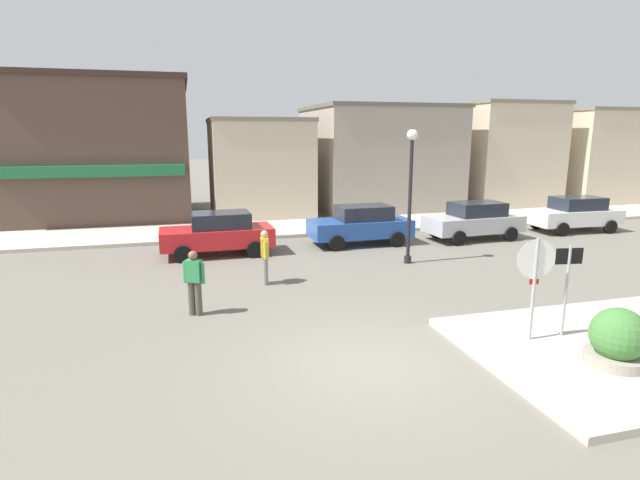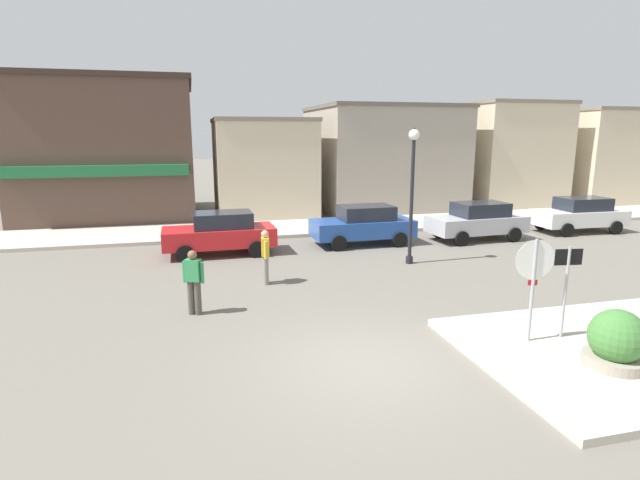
# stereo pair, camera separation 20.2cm
# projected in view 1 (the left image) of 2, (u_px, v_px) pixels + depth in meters

# --- Properties ---
(ground_plane) EXTENTS (160.00, 160.00, 0.00)m
(ground_plane) POSITION_uv_depth(u_px,v_px,m) (370.00, 364.00, 9.62)
(ground_plane) COLOR #6B665B
(sidewalk_corner) EXTENTS (6.40, 4.80, 0.15)m
(sidewalk_corner) POSITION_uv_depth(u_px,v_px,m) (627.00, 348.00, 10.13)
(sidewalk_corner) COLOR beige
(sidewalk_corner) RESTS_ON ground
(kerb_far) EXTENTS (80.00, 4.00, 0.15)m
(kerb_far) POSITION_uv_depth(u_px,v_px,m) (261.00, 229.00, 22.76)
(kerb_far) COLOR beige
(kerb_far) RESTS_ON ground
(stop_sign) EXTENTS (0.81, 0.14, 2.30)m
(stop_sign) POSITION_uv_depth(u_px,v_px,m) (535.00, 276.00, 10.13)
(stop_sign) COLOR #9E9EA3
(stop_sign) RESTS_ON ground
(one_way_sign) EXTENTS (0.60, 0.10, 2.10)m
(one_way_sign) POSITION_uv_depth(u_px,v_px,m) (567.00, 282.00, 10.36)
(one_way_sign) COLOR #9E9EA3
(one_way_sign) RESTS_ON ground
(planter) EXTENTS (1.10, 1.10, 1.23)m
(planter) POSITION_uv_depth(u_px,v_px,m) (617.00, 343.00, 9.21)
(planter) COLOR gray
(planter) RESTS_ON ground
(lamp_post) EXTENTS (0.36, 0.36, 4.54)m
(lamp_post) POSITION_uv_depth(u_px,v_px,m) (411.00, 176.00, 16.48)
(lamp_post) COLOR black
(lamp_post) RESTS_ON ground
(parked_car_nearest) EXTENTS (4.04, 1.96, 1.56)m
(parked_car_nearest) POSITION_uv_depth(u_px,v_px,m) (218.00, 233.00, 18.10)
(parked_car_nearest) COLOR red
(parked_car_nearest) RESTS_ON ground
(parked_car_second) EXTENTS (4.03, 1.94, 1.56)m
(parked_car_second) POSITION_uv_depth(u_px,v_px,m) (361.00, 224.00, 19.80)
(parked_car_second) COLOR #234C9E
(parked_car_second) RESTS_ON ground
(parked_car_third) EXTENTS (4.10, 2.07, 1.56)m
(parked_car_third) POSITION_uv_depth(u_px,v_px,m) (474.00, 220.00, 20.75)
(parked_car_third) COLOR #B7B7BC
(parked_car_third) RESTS_ON ground
(parked_car_fourth) EXTENTS (4.04, 1.95, 1.56)m
(parked_car_fourth) POSITION_uv_depth(u_px,v_px,m) (575.00, 214.00, 22.47)
(parked_car_fourth) COLOR white
(parked_car_fourth) RESTS_ON ground
(pedestrian_crossing_near) EXTENTS (0.26, 0.56, 1.61)m
(pedestrian_crossing_near) POSITION_uv_depth(u_px,v_px,m) (265.00, 255.00, 14.54)
(pedestrian_crossing_near) COLOR gray
(pedestrian_crossing_near) RESTS_ON ground
(pedestrian_crossing_far) EXTENTS (0.54, 0.35, 1.61)m
(pedestrian_crossing_far) POSITION_uv_depth(u_px,v_px,m) (194.00, 281.00, 12.03)
(pedestrian_crossing_far) COLOR #4C473D
(pedestrian_crossing_far) RESTS_ON ground
(building_corner_shop) EXTENTS (8.53, 8.54, 7.03)m
(building_corner_shop) POSITION_uv_depth(u_px,v_px,m) (105.00, 150.00, 25.89)
(building_corner_shop) COLOR brown
(building_corner_shop) RESTS_ON ground
(building_storefront_left_near) EXTENTS (5.12, 5.42, 5.11)m
(building_storefront_left_near) POSITION_uv_depth(u_px,v_px,m) (259.00, 168.00, 26.51)
(building_storefront_left_near) COLOR beige
(building_storefront_left_near) RESTS_ON ground
(building_storefront_left_mid) EXTENTS (7.80, 7.87, 5.88)m
(building_storefront_left_mid) POSITION_uv_depth(u_px,v_px,m) (377.00, 158.00, 29.39)
(building_storefront_left_mid) COLOR #9E9384
(building_storefront_left_mid) RESTS_ON ground
(building_storefront_right_near) EXTENTS (5.45, 5.36, 6.15)m
(building_storefront_right_near) POSITION_uv_depth(u_px,v_px,m) (501.00, 155.00, 30.25)
(building_storefront_right_near) COLOR beige
(building_storefront_right_near) RESTS_ON ground
(building_storefront_right_far) EXTENTS (5.89, 5.59, 5.83)m
(building_storefront_right_far) POSITION_uv_depth(u_px,v_px,m) (594.00, 156.00, 31.88)
(building_storefront_right_far) COLOR beige
(building_storefront_right_far) RESTS_ON ground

